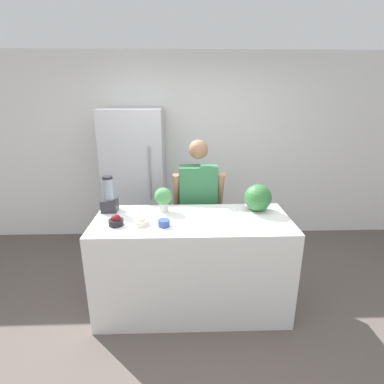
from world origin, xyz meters
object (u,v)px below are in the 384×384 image
(refrigerator, at_px, (136,181))
(potted_plant, at_px, (163,198))
(person, at_px, (198,208))
(bowl_cherries, at_px, (116,221))
(blender, at_px, (109,197))
(bowl_small_blue, at_px, (164,223))
(watermelon, at_px, (258,198))
(bowl_cream, at_px, (142,222))

(refrigerator, distance_m, potted_plant, 1.22)
(person, bearing_deg, bowl_cherries, -135.76)
(potted_plant, bearing_deg, blender, 177.35)
(bowl_cherries, relative_size, bowl_small_blue, 1.25)
(potted_plant, bearing_deg, watermelon, -2.51)
(bowl_cream, bearing_deg, person, 54.28)
(blender, bearing_deg, watermelon, -2.56)
(refrigerator, bearing_deg, potted_plant, -68.87)
(watermelon, relative_size, bowl_small_blue, 2.51)
(blender, distance_m, potted_plant, 0.53)
(refrigerator, relative_size, blender, 5.30)
(refrigerator, distance_m, blender, 1.12)
(watermelon, xyz_separation_m, potted_plant, (-0.92, 0.04, -0.00))
(refrigerator, relative_size, watermelon, 7.20)
(person, bearing_deg, refrigerator, 138.51)
(bowl_cream, height_order, blender, blender)
(watermelon, distance_m, bowl_cherries, 1.35)
(person, xyz_separation_m, watermelon, (0.56, -0.46, 0.29))
(refrigerator, relative_size, potted_plant, 7.81)
(potted_plant, bearing_deg, bowl_cream, -118.27)
(bowl_cream, distance_m, bowl_small_blue, 0.20)
(person, distance_m, blender, 1.02)
(bowl_cream, height_order, bowl_small_blue, bowl_cream)
(bowl_small_blue, bearing_deg, bowl_cherries, 175.39)
(watermelon, height_order, bowl_small_blue, watermelon)
(person, bearing_deg, bowl_small_blue, -113.58)
(refrigerator, bearing_deg, person, -41.49)
(person, relative_size, blender, 4.48)
(refrigerator, height_order, blender, refrigerator)
(watermelon, height_order, potted_plant, watermelon)
(bowl_small_blue, relative_size, potted_plant, 0.43)
(bowl_cherries, distance_m, bowl_small_blue, 0.42)
(bowl_cream, bearing_deg, bowl_cherries, 178.95)
(bowl_cream, bearing_deg, watermelon, 14.48)
(bowl_cherries, bearing_deg, blender, 110.89)
(refrigerator, bearing_deg, blender, -94.81)
(person, relative_size, bowl_cherries, 12.18)
(person, height_order, potted_plant, person)
(refrigerator, xyz_separation_m, potted_plant, (0.44, -1.13, 0.15))
(person, height_order, blender, person)
(bowl_cream, bearing_deg, refrigerator, 100.27)
(watermelon, height_order, blender, blender)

